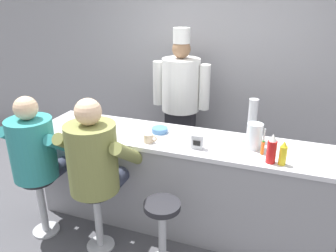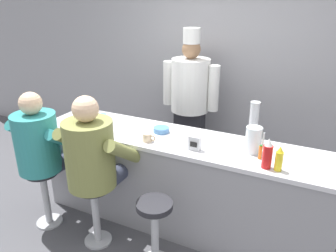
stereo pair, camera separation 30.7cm
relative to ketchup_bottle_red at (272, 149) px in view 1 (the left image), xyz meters
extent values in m
plane|color=#4C4C51|center=(-0.84, -0.11, -1.07)|extent=(20.00, 20.00, 0.00)
cube|color=#99999E|center=(-0.84, 1.69, 0.28)|extent=(10.00, 0.06, 2.70)
cube|color=gray|center=(-0.84, 0.22, -0.62)|extent=(2.85, 0.62, 0.92)
cube|color=silver|center=(-0.84, 0.22, -0.14)|extent=(2.91, 0.65, 0.04)
cylinder|color=red|center=(0.00, 0.00, -0.02)|extent=(0.08, 0.08, 0.19)
cone|color=white|center=(0.00, 0.00, 0.10)|extent=(0.06, 0.06, 0.06)
cylinder|color=yellow|center=(0.09, 0.00, -0.04)|extent=(0.06, 0.06, 0.16)
cone|color=yellow|center=(0.09, 0.00, 0.06)|extent=(0.05, 0.05, 0.05)
cylinder|color=orange|center=(-0.08, 0.13, -0.06)|extent=(0.03, 0.03, 0.12)
cylinder|color=#287F2D|center=(-0.08, 0.13, 0.00)|extent=(0.02, 0.02, 0.01)
cylinder|color=silver|center=(-0.16, 0.23, 0.00)|extent=(0.14, 0.14, 0.23)
cube|color=silver|center=(-0.08, 0.23, 0.01)|extent=(0.02, 0.02, 0.14)
cylinder|color=white|center=(-1.90, 0.00, -0.11)|extent=(0.28, 0.28, 0.02)
ellipsoid|color=#E0BC60|center=(-1.90, 0.00, -0.08)|extent=(0.13, 0.10, 0.03)
cylinder|color=#4C7FB7|center=(-1.07, 0.28, -0.09)|extent=(0.16, 0.16, 0.05)
cylinder|color=beige|center=(-1.08, 0.02, -0.08)|extent=(0.09, 0.09, 0.08)
torus|color=beige|center=(-1.03, 0.02, -0.07)|extent=(0.06, 0.02, 0.06)
cylinder|color=#4C7AB2|center=(-1.77, 0.26, -0.08)|extent=(0.09, 0.09, 0.08)
torus|color=#4C7AB2|center=(-1.71, 0.26, -0.07)|extent=(0.06, 0.02, 0.06)
cylinder|color=#B7BABF|center=(-0.21, 0.42, 0.08)|extent=(0.08, 0.08, 0.38)
cylinder|color=silver|center=(-0.21, 0.42, 0.27)|extent=(0.09, 0.09, 0.01)
cube|color=silver|center=(-0.62, 0.05, -0.05)|extent=(0.10, 0.06, 0.13)
cube|color=black|center=(-0.62, 0.02, -0.05)|extent=(0.06, 0.01, 0.04)
cylinder|color=#B2B5BA|center=(-2.05, -0.39, -1.06)|extent=(0.26, 0.26, 0.02)
cylinder|color=#B2B5BA|center=(-2.05, -0.39, -0.76)|extent=(0.07, 0.07, 0.59)
cylinder|color=#232328|center=(-2.05, -0.39, -0.47)|extent=(0.31, 0.31, 0.05)
cylinder|color=#33384C|center=(-2.15, -0.19, -0.43)|extent=(0.15, 0.41, 0.15)
cylinder|color=#33384C|center=(-1.95, -0.19, -0.43)|extent=(0.15, 0.41, 0.15)
cylinder|color=teal|center=(-2.05, -0.39, -0.16)|extent=(0.41, 0.41, 0.58)
cylinder|color=teal|center=(-2.31, -0.28, -0.13)|extent=(0.11, 0.44, 0.35)
cylinder|color=teal|center=(-1.79, -0.28, -0.13)|extent=(0.11, 0.44, 0.35)
sphere|color=#DBB28E|center=(-2.05, -0.39, 0.24)|extent=(0.21, 0.21, 0.21)
cylinder|color=#B2B5BA|center=(-1.42, -0.39, -1.06)|extent=(0.26, 0.26, 0.02)
cylinder|color=#B2B5BA|center=(-1.42, -0.39, -0.76)|extent=(0.07, 0.07, 0.59)
cylinder|color=#232328|center=(-1.42, -0.39, -0.47)|extent=(0.31, 0.31, 0.05)
cylinder|color=#33384C|center=(-1.53, -0.18, -0.43)|extent=(0.16, 0.43, 0.16)
cylinder|color=#33384C|center=(-1.31, -0.18, -0.43)|extent=(0.16, 0.43, 0.16)
cylinder|color=olive|center=(-1.42, -0.39, -0.14)|extent=(0.43, 0.43, 0.61)
cylinder|color=olive|center=(-1.69, -0.27, -0.11)|extent=(0.11, 0.46, 0.37)
cylinder|color=olive|center=(-1.15, -0.27, -0.11)|extent=(0.11, 0.46, 0.37)
sphere|color=#DBB28E|center=(-1.42, -0.39, 0.28)|extent=(0.22, 0.22, 0.22)
cylinder|color=#B2B5BA|center=(-0.79, -0.39, -0.76)|extent=(0.07, 0.07, 0.59)
cylinder|color=#232328|center=(-0.79, -0.39, -0.47)|extent=(0.31, 0.31, 0.05)
cube|color=#232328|center=(-1.17, 1.27, -0.64)|extent=(0.36, 0.20, 0.87)
cube|color=white|center=(-1.17, 1.21, -0.47)|extent=(0.32, 0.02, 0.52)
cylinder|color=white|center=(-1.17, 1.27, 0.12)|extent=(0.47, 0.47, 0.65)
sphere|color=#8C6647|center=(-1.17, 1.27, 0.55)|extent=(0.22, 0.22, 0.22)
cylinder|color=white|center=(-1.17, 1.27, 0.71)|extent=(0.20, 0.20, 0.18)
cylinder|color=white|center=(-1.47, 1.27, 0.11)|extent=(0.13, 0.13, 0.55)
cylinder|color=white|center=(-0.87, 1.27, 0.11)|extent=(0.13, 0.13, 0.55)
camera|label=1|loc=(0.02, -2.50, 1.14)|focal=35.00mm
camera|label=2|loc=(0.31, -2.38, 1.14)|focal=35.00mm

